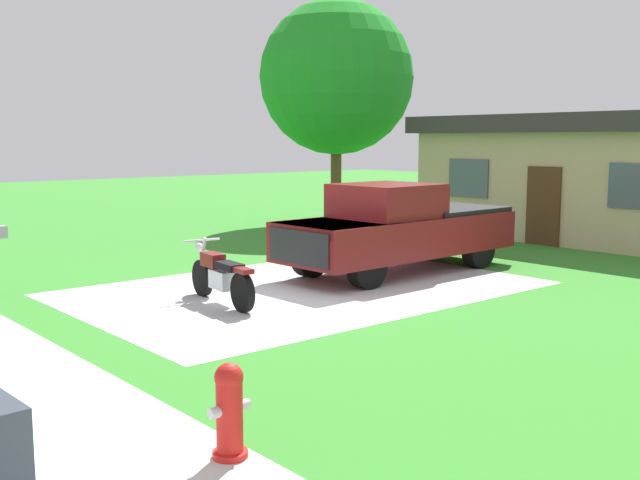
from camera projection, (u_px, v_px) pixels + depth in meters
name	position (u px, v px, depth m)	size (l,w,h in m)	color
ground_plane	(305.00, 289.00, 14.22)	(80.00, 80.00, 0.00)	#35842B
driveway_pad	(305.00, 288.00, 14.21)	(5.74, 8.53, 0.01)	silver
motorcycle	(221.00, 276.00, 12.87)	(2.21, 0.70, 1.09)	black
pickup_truck	(401.00, 227.00, 15.91)	(2.13, 5.67, 1.90)	black
fire_hydrant	(229.00, 411.00, 6.62)	(0.32, 0.40, 0.87)	red
shade_tree	(336.00, 78.00, 24.48)	(5.05, 5.05, 7.36)	brown
neighbor_house	(594.00, 175.00, 21.43)	(9.60, 5.60, 3.50)	tan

